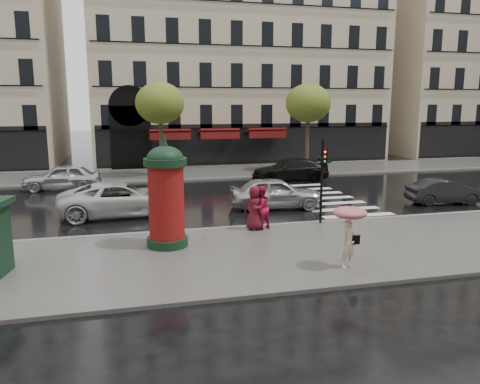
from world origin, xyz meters
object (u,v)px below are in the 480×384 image
object	(u,v)px
car_black	(290,170)
man_burgundy	(255,208)
traffic_light	(323,173)
car_white	(121,199)
woman_umbrella	(349,226)
car_silver	(276,193)
morris_column	(166,193)
woman_red	(261,208)
car_darkgrey	(445,192)
car_far_silver	(62,177)

from	to	relation	value
car_black	man_burgundy	bearing A→B (deg)	-23.03
traffic_light	car_white	size ratio (longest dim) A/B	0.63
woman_umbrella	car_silver	distance (m)	9.08
traffic_light	woman_umbrella	bearing A→B (deg)	-105.08
morris_column	car_silver	bearing A→B (deg)	42.60
car_black	car_white	bearing A→B (deg)	-52.45
morris_column	car_black	distance (m)	16.33
woman_red	morris_column	world-z (taller)	morris_column
woman_umbrella	car_silver	size ratio (longest dim) A/B	0.43
morris_column	traffic_light	xyz separation A→B (m)	(6.71, 1.71, 0.24)
car_darkgrey	woman_umbrella	bearing A→B (deg)	137.71
morris_column	car_silver	world-z (taller)	morris_column
car_darkgrey	car_black	bearing A→B (deg)	38.88
traffic_light	car_far_silver	world-z (taller)	traffic_light
man_burgundy	morris_column	world-z (taller)	morris_column
woman_red	traffic_light	bearing A→B (deg)	158.84
morris_column	car_darkgrey	bearing A→B (deg)	16.28
car_white	woman_red	bearing A→B (deg)	-132.05
man_burgundy	car_black	size ratio (longest dim) A/B	0.35
morris_column	car_far_silver	world-z (taller)	morris_column
woman_umbrella	car_darkgrey	size ratio (longest dim) A/B	0.52
morris_column	car_darkgrey	distance (m)	15.52
car_white	car_far_silver	bearing A→B (deg)	19.86
man_burgundy	car_darkgrey	bearing A→B (deg)	-149.13
woman_umbrella	car_far_silver	distance (m)	20.01
morris_column	woman_red	bearing A→B (deg)	19.47
car_darkgrey	car_far_silver	world-z (taller)	car_far_silver
woman_red	traffic_light	size ratio (longest dim) A/B	0.49
car_black	woman_red	bearing A→B (deg)	-22.01
man_burgundy	car_silver	bearing A→B (deg)	-102.81
traffic_light	car_darkgrey	xyz separation A→B (m)	(8.12, 2.62, -1.66)
woman_umbrella	woman_red	xyz separation A→B (m)	(-1.36, 5.04, -0.43)
woman_red	man_burgundy	bearing A→B (deg)	-27.87
woman_umbrella	morris_column	bearing A→B (deg)	145.22
man_burgundy	car_far_silver	xyz separation A→B (m)	(-8.76, 12.06, -0.24)
car_silver	car_far_silver	xyz separation A→B (m)	(-10.97, 8.06, -0.01)
woman_red	morris_column	size ratio (longest dim) A/B	0.44
car_white	traffic_light	bearing A→B (deg)	-119.65
traffic_light	car_far_silver	size ratio (longest dim) A/B	0.79
woman_umbrella	car_far_silver	size ratio (longest dim) A/B	0.44
woman_red	car_black	bearing A→B (deg)	-143.07
car_white	car_far_silver	xyz separation A→B (m)	(-3.50, 7.79, -0.01)
car_silver	woman_umbrella	bearing A→B (deg)	-177.41
car_darkgrey	morris_column	bearing A→B (deg)	114.14
woman_red	car_far_silver	bearing A→B (deg)	-81.09
woman_red	car_silver	size ratio (longest dim) A/B	0.38
car_darkgrey	car_white	size ratio (longest dim) A/B	0.68
traffic_light	car_black	distance (m)	11.95
man_burgundy	car_far_silver	world-z (taller)	man_burgundy
woman_red	car_silver	xyz separation A→B (m)	(1.95, 4.00, -0.22)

